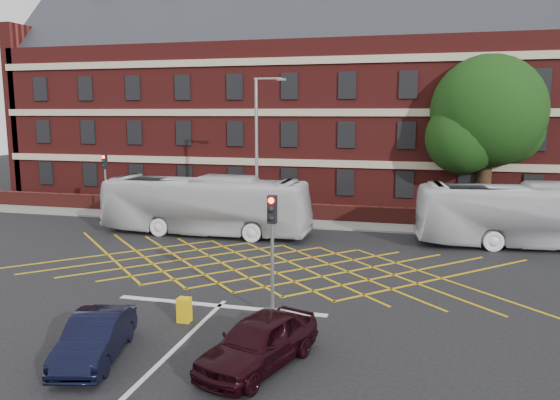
% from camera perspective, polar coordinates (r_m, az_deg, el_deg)
% --- Properties ---
extents(ground, '(120.00, 120.00, 0.00)m').
position_cam_1_polar(ground, '(23.60, -3.31, -8.15)').
color(ground, black).
rests_on(ground, ground).
extents(victorian_building, '(51.00, 12.17, 20.40)m').
position_cam_1_polar(victorian_building, '(43.96, 5.75, 10.18)').
color(victorian_building, '#561716').
rests_on(victorian_building, ground).
extents(boundary_wall, '(56.00, 0.50, 1.10)m').
position_cam_1_polar(boundary_wall, '(35.73, 3.00, -1.28)').
color(boundary_wall, '#531A16').
rests_on(boundary_wall, ground).
extents(far_pavement, '(60.00, 3.00, 0.12)m').
position_cam_1_polar(far_pavement, '(34.86, 2.67, -2.36)').
color(far_pavement, slate).
rests_on(far_pavement, ground).
extents(box_junction_hatching, '(8.22, 8.22, 0.02)m').
position_cam_1_polar(box_junction_hatching, '(25.43, -1.94, -6.85)').
color(box_junction_hatching, '#CC990C').
rests_on(box_junction_hatching, ground).
extents(stop_line, '(8.00, 0.30, 0.02)m').
position_cam_1_polar(stop_line, '(20.47, -6.33, -10.92)').
color(stop_line, silver).
rests_on(stop_line, ground).
extents(centre_line, '(0.15, 14.00, 0.02)m').
position_cam_1_polar(centre_line, '(15.09, -15.54, -18.87)').
color(centre_line, silver).
rests_on(centre_line, ground).
extents(bus_left, '(12.21, 2.99, 3.39)m').
position_cam_1_polar(bus_left, '(31.82, -7.79, -0.55)').
color(bus_left, silver).
rests_on(bus_left, ground).
extents(bus_right, '(12.41, 4.20, 3.39)m').
position_cam_1_polar(bus_right, '(31.45, 25.16, -1.46)').
color(bus_right, silver).
rests_on(bus_right, ground).
extents(car_navy, '(2.31, 4.17, 1.30)m').
position_cam_1_polar(car_navy, '(16.93, -18.74, -13.44)').
color(car_navy, black).
rests_on(car_navy, ground).
extents(car_maroon, '(3.02, 4.61, 1.46)m').
position_cam_1_polar(car_maroon, '(15.62, -2.24, -14.58)').
color(car_maroon, black).
rests_on(car_maroon, ground).
extents(deciduous_tree, '(7.47, 7.16, 10.65)m').
position_cam_1_polar(deciduous_tree, '(37.38, 20.78, 7.87)').
color(deciduous_tree, black).
rests_on(deciduous_tree, ground).
extents(traffic_light_near, '(0.70, 0.70, 4.27)m').
position_cam_1_polar(traffic_light_near, '(18.72, -0.81, -7.14)').
color(traffic_light_near, slate).
rests_on(traffic_light_near, ground).
extents(traffic_light_far, '(0.70, 0.70, 4.27)m').
position_cam_1_polar(traffic_light_far, '(37.96, -17.71, 0.77)').
color(traffic_light_far, slate).
rests_on(traffic_light_far, ground).
extents(street_lamp, '(2.25, 1.00, 8.95)m').
position_cam_1_polar(street_lamp, '(32.03, -2.33, 2.10)').
color(street_lamp, slate).
rests_on(street_lamp, ground).
extents(direction_signs, '(1.10, 0.16, 2.20)m').
position_cam_1_polar(direction_signs, '(38.77, -16.16, 0.44)').
color(direction_signs, gray).
rests_on(direction_signs, ground).
extents(utility_cabinet, '(0.43, 0.36, 0.84)m').
position_cam_1_polar(utility_cabinet, '(19.05, -9.97, -11.24)').
color(utility_cabinet, gold).
rests_on(utility_cabinet, ground).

